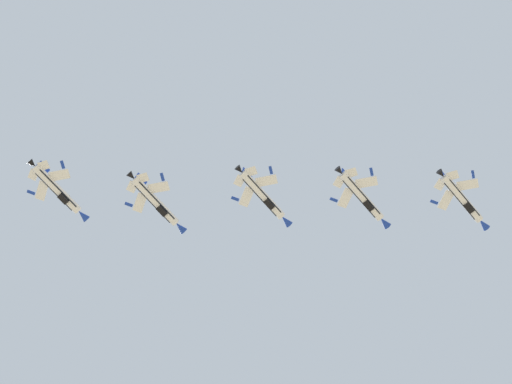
{
  "coord_description": "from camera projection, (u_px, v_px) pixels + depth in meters",
  "views": [
    {
      "loc": [
        -3.9,
        -4.65,
        1.47
      ],
      "look_at": [
        15.09,
        37.44,
        155.49
      ],
      "focal_mm": 57.21,
      "sensor_mm": 36.0,
      "label": 1
    }
  ],
  "objects": [
    {
      "name": "fighter_jet_right_outer",
      "position": [
        58.0,
        190.0,
        159.66
      ],
      "size": [
        15.06,
        10.39,
        4.38
      ],
      "rotation": [
        0.0,
        0.17,
        5.14
      ],
      "color": "white"
    },
    {
      "name": "fighter_jet_left_outer",
      "position": [
        156.0,
        202.0,
        159.75
      ],
      "size": [
        15.06,
        10.4,
        4.38
      ],
      "rotation": [
        0.0,
        0.17,
        5.14
      ],
      "color": "white"
    },
    {
      "name": "fighter_jet_left_wing",
      "position": [
        362.0,
        197.0,
        160.37
      ],
      "size": [
        15.06,
        10.41,
        4.39
      ],
      "rotation": [
        0.0,
        0.14,
        5.14
      ],
      "color": "white"
    },
    {
      "name": "fighter_jet_right_wing",
      "position": [
        263.0,
        196.0,
        161.48
      ],
      "size": [
        15.06,
        10.44,
        4.38
      ],
      "rotation": [
        0.0,
        0.1,
        5.14
      ],
      "color": "white"
    },
    {
      "name": "fighter_jet_lead",
      "position": [
        463.0,
        199.0,
        163.2
      ],
      "size": [
        15.06,
        10.42,
        4.39
      ],
      "rotation": [
        0.0,
        0.13,
        5.14
      ],
      "color": "white"
    }
  ]
}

